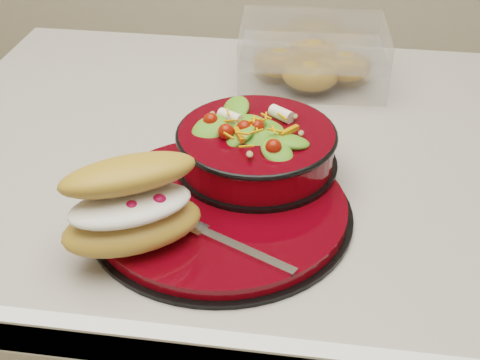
# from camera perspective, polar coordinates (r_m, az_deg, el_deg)

# --- Properties ---
(dinner_plate) EXTENTS (0.31, 0.31, 0.02)m
(dinner_plate) POSITION_cam_1_polar(r_m,az_deg,el_deg) (0.79, -1.59, -2.50)
(dinner_plate) COLOR black
(dinner_plate) RESTS_ON island_counter
(salad_bowl) EXTENTS (0.21, 0.21, 0.09)m
(salad_bowl) POSITION_cam_1_polar(r_m,az_deg,el_deg) (0.84, 1.41, 3.19)
(salad_bowl) COLOR black
(salad_bowl) RESTS_ON dinner_plate
(croissant) EXTENTS (0.17, 0.16, 0.09)m
(croissant) POSITION_cam_1_polar(r_m,az_deg,el_deg) (0.72, -9.19, -2.06)
(croissant) COLOR #C2883B
(croissant) RESTS_ON dinner_plate
(fork) EXTENTS (0.15, 0.08, 0.00)m
(fork) POSITION_cam_1_polar(r_m,az_deg,el_deg) (0.72, -0.93, -5.39)
(fork) COLOR silver
(fork) RESTS_ON dinner_plate
(pastry_box) EXTENTS (0.24, 0.18, 0.09)m
(pastry_box) POSITION_cam_1_polar(r_m,az_deg,el_deg) (1.10, 6.18, 10.46)
(pastry_box) COLOR white
(pastry_box) RESTS_ON island_counter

